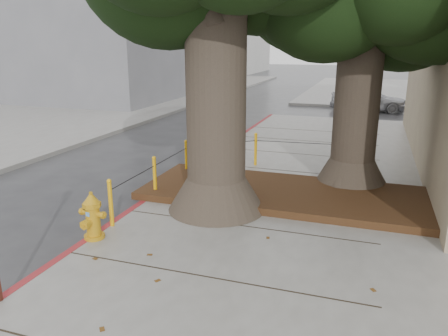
# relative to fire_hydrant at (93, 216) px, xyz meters

# --- Properties ---
(ground) EXTENTS (140.00, 140.00, 0.00)m
(ground) POSITION_rel_fire_hydrant_xyz_m (1.90, -0.61, -0.58)
(ground) COLOR #28282B
(ground) RESTS_ON ground
(sidewalk_far) EXTENTS (16.00, 20.00, 0.15)m
(sidewalk_far) POSITION_rel_fire_hydrant_xyz_m (7.90, 29.39, -0.50)
(sidewalk_far) COLOR slate
(sidewalk_far) RESTS_ON ground
(curb_red) EXTENTS (0.14, 26.00, 0.16)m
(curb_red) POSITION_rel_fire_hydrant_xyz_m (-0.10, 1.89, -0.50)
(curb_red) COLOR maroon
(curb_red) RESTS_ON ground
(planter_bed) EXTENTS (6.40, 2.60, 0.16)m
(planter_bed) POSITION_rel_fire_hydrant_xyz_m (2.80, 3.29, -0.35)
(planter_bed) COLOR black
(planter_bed) RESTS_ON sidewalk_main
(building_far_grey) EXTENTS (12.00, 16.00, 12.00)m
(building_far_grey) POSITION_rel_fire_hydrant_xyz_m (-13.10, 21.39, 5.42)
(building_far_grey) COLOR slate
(building_far_grey) RESTS_ON ground
(building_far_white) EXTENTS (12.00, 18.00, 15.00)m
(building_far_white) POSITION_rel_fire_hydrant_xyz_m (-15.10, 44.39, 6.92)
(building_far_white) COLOR silver
(building_far_white) RESTS_ON ground
(bollard_ring) EXTENTS (3.79, 5.39, 0.95)m
(bollard_ring) POSITION_rel_fire_hydrant_xyz_m (1.03, 3.76, 0.09)
(bollard_ring) COLOR #FBB10D
(bollard_ring) RESTS_ON sidewalk_main
(fire_hydrant) EXTENTS (0.46, 0.42, 0.88)m
(fire_hydrant) POSITION_rel_fire_hydrant_xyz_m (0.00, 0.00, 0.00)
(fire_hydrant) COLOR gold
(fire_hydrant) RESTS_ON sidewalk_main
(car_silver) EXTENTS (3.89, 1.59, 1.32)m
(car_silver) POSITION_rel_fire_hydrant_xyz_m (4.32, 18.58, 0.08)
(car_silver) COLOR #A4A4A9
(car_silver) RESTS_ON ground
(car_dark) EXTENTS (1.97, 4.13, 1.16)m
(car_dark) POSITION_rel_fire_hydrant_xyz_m (-10.28, 18.27, 0.00)
(car_dark) COLOR black
(car_dark) RESTS_ON ground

